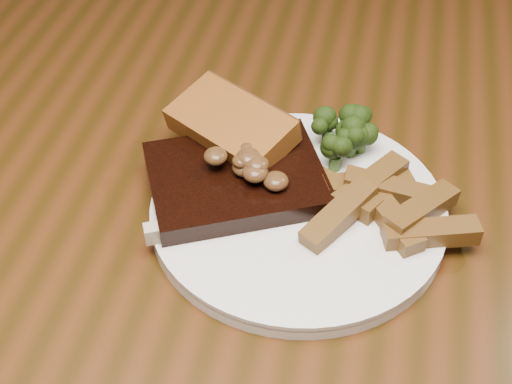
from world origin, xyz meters
TOP-DOWN VIEW (x-y plane):
  - dining_table at (0.00, 0.00)m, footprint 1.60×0.90m
  - chair_far at (0.14, 0.72)m, footprint 0.54×0.54m
  - plate at (0.03, -0.01)m, footprint 0.29×0.29m
  - steak at (-0.03, 0.00)m, footprint 0.19×0.17m
  - steak_bone at (-0.03, -0.05)m, footprint 0.12×0.07m
  - mushroom_pile at (-0.02, 0.00)m, footprint 0.06×0.06m
  - garlic_bread at (-0.05, 0.05)m, footprint 0.13×0.11m
  - potato_wedges at (0.10, -0.01)m, footprint 0.10×0.10m
  - broccoli_cluster at (0.06, 0.07)m, footprint 0.06×0.06m

SIDE VIEW (x-z plane):
  - chair_far at x=0.14m, z-range 0.04..0.91m
  - dining_table at x=0.00m, z-range 0.28..1.03m
  - plate at x=0.03m, z-range 0.75..0.76m
  - steak_bone at x=-0.03m, z-range 0.76..0.78m
  - steak at x=-0.03m, z-range 0.76..0.78m
  - potato_wedges at x=0.10m, z-range 0.76..0.79m
  - garlic_bread at x=-0.05m, z-range 0.76..0.79m
  - broccoli_cluster at x=0.06m, z-range 0.76..0.80m
  - mushroom_pile at x=-0.02m, z-range 0.78..0.81m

